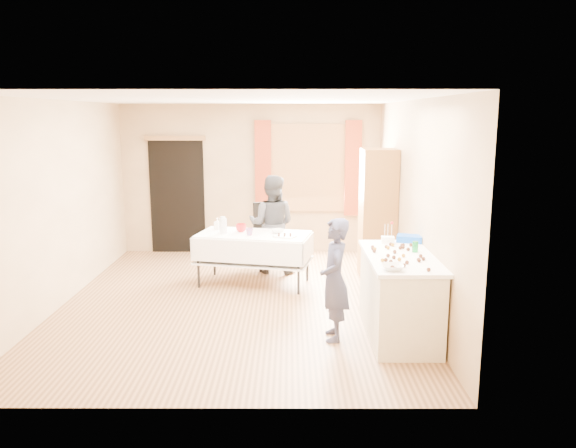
{
  "coord_description": "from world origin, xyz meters",
  "views": [
    {
      "loc": [
        0.68,
        -7.06,
        2.41
      ],
      "look_at": [
        0.66,
        0.0,
        1.04
      ],
      "focal_mm": 35.0,
      "sensor_mm": 36.0,
      "label": 1
    }
  ],
  "objects_px": {
    "girl": "(334,280)",
    "chair": "(269,249)",
    "counter": "(399,295)",
    "party_table": "(254,254)",
    "cabinet": "(378,214)",
    "woman": "(272,224)"
  },
  "relations": [
    {
      "from": "party_table",
      "to": "chair",
      "type": "distance_m",
      "value": 0.9
    },
    {
      "from": "cabinet",
      "to": "girl",
      "type": "relative_size",
      "value": 1.44
    },
    {
      "from": "party_table",
      "to": "chair",
      "type": "xyz_separation_m",
      "value": [
        0.18,
        0.87,
        -0.13
      ]
    },
    {
      "from": "counter",
      "to": "party_table",
      "type": "distance_m",
      "value": 2.56
    },
    {
      "from": "party_table",
      "to": "cabinet",
      "type": "bearing_deg",
      "value": 24.2
    },
    {
      "from": "chair",
      "to": "girl",
      "type": "xyz_separation_m",
      "value": [
        0.81,
        -2.89,
        0.36
      ]
    },
    {
      "from": "cabinet",
      "to": "counter",
      "type": "xyz_separation_m",
      "value": [
        -0.1,
        -2.28,
        -0.51
      ]
    },
    {
      "from": "cabinet",
      "to": "girl",
      "type": "height_order",
      "value": "cabinet"
    },
    {
      "from": "counter",
      "to": "girl",
      "type": "bearing_deg",
      "value": -170.78
    },
    {
      "from": "counter",
      "to": "chair",
      "type": "height_order",
      "value": "chair"
    },
    {
      "from": "counter",
      "to": "woman",
      "type": "bearing_deg",
      "value": 120.21
    },
    {
      "from": "party_table",
      "to": "woman",
      "type": "xyz_separation_m",
      "value": [
        0.24,
        0.65,
        0.31
      ]
    },
    {
      "from": "cabinet",
      "to": "chair",
      "type": "bearing_deg",
      "value": 163.46
    },
    {
      "from": "girl",
      "to": "chair",
      "type": "bearing_deg",
      "value": -166.09
    },
    {
      "from": "cabinet",
      "to": "party_table",
      "type": "xyz_separation_m",
      "value": [
        -1.82,
        -0.39,
        -0.52
      ]
    },
    {
      "from": "chair",
      "to": "cabinet",
      "type": "bearing_deg",
      "value": -31.13
    },
    {
      "from": "counter",
      "to": "woman",
      "type": "relative_size",
      "value": 1.02
    },
    {
      "from": "cabinet",
      "to": "girl",
      "type": "distance_m",
      "value": 2.56
    },
    {
      "from": "chair",
      "to": "woman",
      "type": "height_order",
      "value": "woman"
    },
    {
      "from": "cabinet",
      "to": "party_table",
      "type": "bearing_deg",
      "value": -168.01
    },
    {
      "from": "cabinet",
      "to": "counter",
      "type": "relative_size",
      "value": 1.25
    },
    {
      "from": "chair",
      "to": "girl",
      "type": "relative_size",
      "value": 0.78
    }
  ]
}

